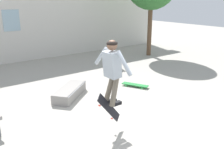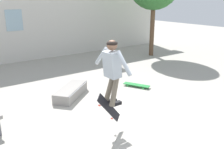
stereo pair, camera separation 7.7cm
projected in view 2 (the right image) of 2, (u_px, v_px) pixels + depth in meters
The scene contains 6 objects.
ground_plane at pixel (125, 122), 5.83m from camera, with size 40.00×40.00×0.00m, color #A39E93.
building_backdrop at pixel (21, 15), 11.01m from camera, with size 16.50×0.52×5.30m.
skate_ledge at pixel (71, 92), 7.30m from camera, with size 1.41×1.29×0.29m.
skater at pixel (112, 67), 5.01m from camera, with size 0.30×1.19×1.36m.
skateboard_flipping at pixel (109, 108), 5.25m from camera, with size 0.67×0.19×0.76m.
skateboard_resting at pixel (137, 85), 8.11m from camera, with size 0.59×0.88×0.08m.
Camera 2 is at (-3.32, -4.06, 2.80)m, focal length 40.00 mm.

